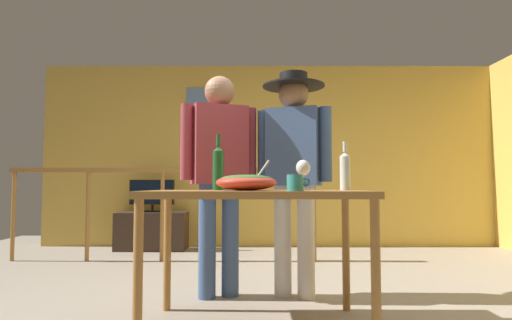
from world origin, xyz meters
TOP-DOWN VIEW (x-y plane):
  - ground_plane at (0.00, 0.00)m, footprint 8.19×8.19m
  - back_wall at (0.00, 2.90)m, footprint 6.30×0.10m
  - framed_picture at (-0.90, 2.84)m, footprint 0.53×0.03m
  - stair_railing at (-0.68, 1.73)m, footprint 3.42×0.10m
  - tv_console at (-1.55, 2.55)m, footprint 0.90×0.40m
  - flat_screen_tv at (-1.55, 2.52)m, footprint 0.58×0.12m
  - serving_table at (-0.19, -0.48)m, footprint 1.29×0.79m
  - salad_bowl at (-0.25, -0.53)m, footprint 0.36×0.36m
  - wine_glass at (0.09, -0.49)m, footprint 0.09×0.09m
  - wine_bottle_clear at (0.39, -0.28)m, footprint 0.07×0.07m
  - wine_bottle_green at (-0.43, -0.26)m, footprint 0.07×0.07m
  - mug_teal at (0.02, -0.78)m, footprint 0.12×0.09m
  - person_standing_left at (-0.47, 0.21)m, footprint 0.56×0.34m
  - person_standing_right at (0.10, 0.21)m, footprint 0.55×0.48m

SIDE VIEW (x-z plane):
  - ground_plane at x=0.00m, z-range 0.00..0.00m
  - tv_console at x=-1.55m, z-range 0.00..0.49m
  - stair_railing at x=-0.68m, z-range 0.16..1.24m
  - serving_table at x=-0.19m, z-range 0.32..1.12m
  - flat_screen_tv at x=-1.55m, z-range 0.53..0.95m
  - mug_teal at x=0.02m, z-range 0.81..0.89m
  - salad_bowl at x=-0.25m, z-range 0.77..0.95m
  - wine_glass at x=0.09m, z-range 0.84..1.03m
  - wine_bottle_clear at x=0.39m, z-range 0.78..1.09m
  - wine_bottle_green at x=-0.43m, z-range 0.77..1.14m
  - person_standing_left at x=-0.47m, z-range 0.16..1.84m
  - person_standing_right at x=0.10m, z-range 0.17..1.87m
  - back_wall at x=0.00m, z-range 0.00..2.52m
  - framed_picture at x=-0.90m, z-range 1.58..2.20m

